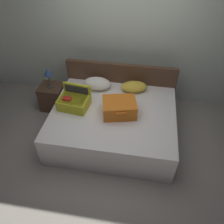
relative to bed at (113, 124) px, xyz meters
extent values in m
plane|color=gray|center=(0.00, -0.40, -0.27)|extent=(12.00, 12.00, 0.00)
cube|color=#B7C1B2|center=(0.00, 1.25, 1.03)|extent=(8.00, 0.10, 2.60)
cube|color=silver|center=(0.00, 0.00, 0.00)|extent=(1.98, 1.62, 0.54)
cube|color=#4C3323|center=(0.00, 0.85, 0.19)|extent=(2.02, 0.08, 0.91)
cube|color=#D16619|center=(0.10, -0.02, 0.36)|extent=(0.58, 0.50, 0.19)
cube|color=#28282D|center=(0.10, -0.02, 0.39)|extent=(0.51, 0.44, 0.13)
cube|color=#B21E19|center=(0.02, -0.09, 0.48)|extent=(0.16, 0.14, 0.05)
cube|color=#99999E|center=(0.16, 0.04, 0.47)|extent=(0.09, 0.08, 0.04)
cube|color=#D16619|center=(0.10, -0.02, 0.48)|extent=(0.58, 0.50, 0.05)
cube|color=#D16619|center=(0.15, -0.23, 0.46)|extent=(0.15, 0.06, 0.02)
cube|color=gold|center=(-0.65, 0.00, 0.36)|extent=(0.50, 0.38, 0.18)
cube|color=#28282D|center=(-0.65, 0.00, 0.38)|extent=(0.44, 0.33, 0.12)
cube|color=#B21E19|center=(-0.73, -0.03, 0.46)|extent=(0.13, 0.09, 0.04)
cube|color=gold|center=(-0.62, 0.18, 0.43)|extent=(0.46, 0.09, 0.33)
cube|color=#28282D|center=(-0.63, 0.16, 0.43)|extent=(0.39, 0.06, 0.28)
ellipsoid|color=gold|center=(0.26, 0.62, 0.35)|extent=(0.50, 0.36, 0.17)
ellipsoid|color=white|center=(-0.38, 0.58, 0.37)|extent=(0.49, 0.32, 0.20)
cube|color=#4C3323|center=(-1.27, 0.56, -0.03)|extent=(0.44, 0.40, 0.49)
cylinder|color=#3F3833|center=(-1.27, 0.56, 0.22)|extent=(0.12, 0.12, 0.01)
cylinder|color=#4C443D|center=(-1.27, 0.56, 0.35)|extent=(0.02, 0.02, 0.24)
cone|color=navy|center=(-1.27, 0.56, 0.54)|extent=(0.15, 0.15, 0.13)
camera|label=1|loc=(0.43, -2.70, 2.71)|focal=36.85mm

